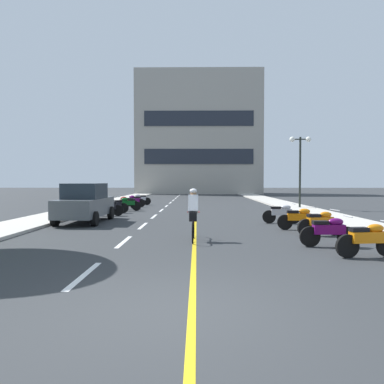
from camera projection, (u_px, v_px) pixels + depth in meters
ground_plane at (192, 207)px, 26.30m from camera, size 140.00×140.00×0.00m
curb_left at (106, 203)px, 29.39m from camera, size 2.40×72.00×0.12m
curb_right at (281, 204)px, 29.20m from camera, size 2.40×72.00×0.12m
lane_dash_0 at (84, 275)px, 7.34m from camera, size 0.14×2.20×0.01m
lane_dash_1 at (124, 242)px, 11.34m from camera, size 0.14×2.20×0.01m
lane_dash_2 at (143, 226)px, 15.34m from camera, size 0.14×2.20×0.01m
lane_dash_3 at (154, 216)px, 19.33m from camera, size 0.14×2.20×0.01m
lane_dash_4 at (161, 210)px, 23.33m from camera, size 0.14×2.20×0.01m
lane_dash_5 at (167, 206)px, 27.33m from camera, size 0.14×2.20×0.01m
lane_dash_6 at (170, 203)px, 31.33m from camera, size 0.14×2.20×0.01m
lane_dash_7 at (173, 200)px, 35.32m from camera, size 0.14×2.20×0.01m
lane_dash_8 at (176, 198)px, 39.32m from camera, size 0.14×2.20×0.01m
lane_dash_9 at (178, 197)px, 43.32m from camera, size 0.14×2.20×0.01m
lane_dash_10 at (179, 195)px, 47.32m from camera, size 0.14×2.20×0.01m
lane_dash_11 at (181, 194)px, 51.31m from camera, size 0.14×2.20×0.01m
centre_line_yellow at (196, 204)px, 29.30m from camera, size 0.12×66.00×0.01m
office_building at (199, 134)px, 53.37m from camera, size 18.26×6.88×17.78m
street_lamp_mid at (300, 155)px, 24.34m from camera, size 1.46×0.36×4.83m
parked_car_near at (85, 203)px, 16.58m from camera, size 1.93×4.21×1.82m
motorcycle_0 at (368, 239)px, 9.02m from camera, size 1.70×0.60×0.92m
motorcycle_1 at (329, 231)px, 10.46m from camera, size 1.70×0.60×0.92m
motorcycle_2 at (321, 222)px, 12.60m from camera, size 1.69×0.61×0.92m
motorcycle_3 at (299, 218)px, 14.04m from camera, size 1.70×0.60×0.92m
motorcycle_4 at (282, 213)px, 16.16m from camera, size 1.70×0.60×0.92m
motorcycle_5 at (108, 207)px, 19.64m from camera, size 1.70×0.60×0.92m
motorcycle_6 at (114, 205)px, 21.37m from camera, size 1.70×0.60×0.92m
motorcycle_7 at (128, 204)px, 22.90m from camera, size 1.70×0.60×0.92m
motorcycle_8 at (126, 202)px, 24.31m from camera, size 1.70×0.60×0.92m
motorcycle_9 at (134, 201)px, 26.35m from camera, size 1.66×0.72×0.92m
motorcycle_10 at (140, 199)px, 28.40m from camera, size 1.70×0.60×0.92m
cyclist_rider at (193, 213)px, 11.58m from camera, size 0.42×1.77×1.71m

